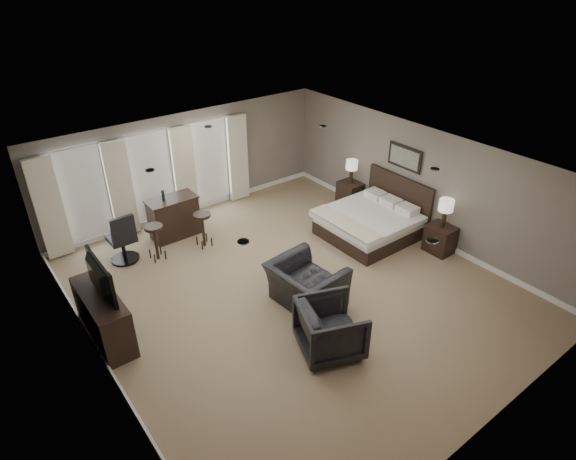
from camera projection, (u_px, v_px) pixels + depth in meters
room at (292, 233)px, 9.06m from camera, size 7.60×8.60×2.64m
window_bay at (153, 179)px, 11.40m from camera, size 5.25×0.20×2.30m
bed at (366, 213)px, 11.11m from camera, size 2.02×1.93×1.28m
nightstand_near at (440, 239)px, 10.74m from camera, size 0.48×0.59×0.64m
nightstand_far at (350, 194)px, 12.73m from camera, size 0.49×0.59×0.65m
lamp_near at (445, 213)px, 10.41m from camera, size 0.32×0.32×0.66m
lamp_far at (351, 172)px, 12.41m from camera, size 0.30×0.30×0.63m
wall_art at (404, 157)px, 11.14m from camera, size 0.04×0.96×0.56m
dresser at (104, 317)px, 8.24m from camera, size 0.52×1.61×0.93m
tv at (97, 291)px, 7.97m from camera, size 0.66×1.15×0.15m
armchair_near at (306, 278)px, 9.03m from camera, size 0.95×1.37×1.14m
armchair_far at (331, 326)px, 7.96m from camera, size 1.24×1.27×1.03m
bar_counter at (174, 217)px, 11.25m from camera, size 1.14×0.59×0.99m
bar_stool_left at (156, 243)px, 10.43m from camera, size 0.44×0.44×0.83m
bar_stool_right at (203, 230)px, 10.91m from camera, size 0.41×0.41×0.83m
desk_chair at (121, 237)px, 10.30m from camera, size 0.61×0.61×1.18m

